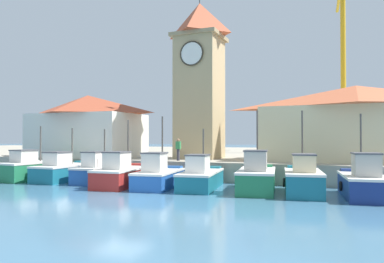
{
  "coord_description": "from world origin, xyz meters",
  "views": [
    {
      "loc": [
        10.19,
        -16.0,
        3.02
      ],
      "look_at": [
        -0.32,
        10.08,
        3.5
      ],
      "focal_mm": 35.0,
      "sensor_mm": 36.0,
      "label": 1
    }
  ],
  "objects_px": {
    "fishing_boat_far_right": "(363,183)",
    "fishing_boat_right_inner": "(257,177)",
    "fishing_boat_far_left": "(33,169)",
    "fishing_boat_right_outer": "(303,180)",
    "fishing_boat_left_outer": "(65,170)",
    "fishing_boat_mid_right": "(201,177)",
    "warehouse_right": "(356,123)",
    "fishing_boat_mid_left": "(123,174)",
    "dock_worker_near_tower": "(178,149)",
    "port_crane_near": "(343,78)",
    "clock_tower": "(200,76)",
    "fishing_boat_left_inner": "(100,172)",
    "fishing_boat_center": "(159,176)",
    "warehouse_left": "(88,125)"
  },
  "relations": [
    {
      "from": "fishing_boat_right_outer",
      "to": "fishing_boat_mid_left",
      "type": "bearing_deg",
      "value": -176.45
    },
    {
      "from": "fishing_boat_far_left",
      "to": "fishing_boat_right_outer",
      "type": "bearing_deg",
      "value": 0.16
    },
    {
      "from": "fishing_boat_mid_left",
      "to": "fishing_boat_right_inner",
      "type": "relative_size",
      "value": 1.01
    },
    {
      "from": "fishing_boat_far_left",
      "to": "fishing_boat_right_outer",
      "type": "xyz_separation_m",
      "value": [
        18.73,
        0.05,
        -0.01
      ]
    },
    {
      "from": "fishing_boat_left_outer",
      "to": "fishing_boat_mid_right",
      "type": "bearing_deg",
      "value": -1.9
    },
    {
      "from": "fishing_boat_center",
      "to": "clock_tower",
      "type": "distance_m",
      "value": 11.05
    },
    {
      "from": "fishing_boat_far_left",
      "to": "fishing_boat_far_right",
      "type": "xyz_separation_m",
      "value": [
        21.66,
        -0.07,
        -0.02
      ]
    },
    {
      "from": "fishing_boat_mid_left",
      "to": "warehouse_right",
      "type": "xyz_separation_m",
      "value": [
        13.68,
        8.93,
        3.36
      ]
    },
    {
      "from": "fishing_boat_left_inner",
      "to": "warehouse_left",
      "type": "height_order",
      "value": "warehouse_left"
    },
    {
      "from": "warehouse_right",
      "to": "port_crane_near",
      "type": "xyz_separation_m",
      "value": [
        -0.8,
        15.9,
        5.66
      ]
    },
    {
      "from": "fishing_boat_mid_right",
      "to": "port_crane_near",
      "type": "bearing_deg",
      "value": 71.76
    },
    {
      "from": "warehouse_right",
      "to": "fishing_boat_left_outer",
      "type": "bearing_deg",
      "value": -157.62
    },
    {
      "from": "fishing_boat_far_right",
      "to": "clock_tower",
      "type": "bearing_deg",
      "value": 146.25
    },
    {
      "from": "fishing_boat_mid_right",
      "to": "fishing_boat_far_right",
      "type": "relative_size",
      "value": 1.12
    },
    {
      "from": "port_crane_near",
      "to": "clock_tower",
      "type": "bearing_deg",
      "value": -123.7
    },
    {
      "from": "port_crane_near",
      "to": "fishing_boat_mid_left",
      "type": "bearing_deg",
      "value": -117.41
    },
    {
      "from": "fishing_boat_left_outer",
      "to": "fishing_boat_far_left",
      "type": "bearing_deg",
      "value": -169.84
    },
    {
      "from": "fishing_boat_far_left",
      "to": "port_crane_near",
      "type": "xyz_separation_m",
      "value": [
        20.81,
        24.21,
        8.97
      ]
    },
    {
      "from": "fishing_boat_far_right",
      "to": "warehouse_left",
      "type": "xyz_separation_m",
      "value": [
        -21.99,
        6.68,
        3.37
      ]
    },
    {
      "from": "fishing_boat_left_inner",
      "to": "warehouse_left",
      "type": "xyz_separation_m",
      "value": [
        -5.68,
        6.07,
        3.42
      ]
    },
    {
      "from": "fishing_boat_mid_left",
      "to": "clock_tower",
      "type": "xyz_separation_m",
      "value": [
        1.94,
        8.42,
        7.33
      ]
    },
    {
      "from": "fishing_boat_far_right",
      "to": "fishing_boat_mid_left",
      "type": "bearing_deg",
      "value": -177.72
    },
    {
      "from": "fishing_boat_mid_right",
      "to": "fishing_boat_far_left",
      "type": "bearing_deg",
      "value": -179.51
    },
    {
      "from": "fishing_boat_far_left",
      "to": "fishing_boat_center",
      "type": "distance_m",
      "value": 10.35
    },
    {
      "from": "fishing_boat_center",
      "to": "clock_tower",
      "type": "bearing_deg",
      "value": 93.24
    },
    {
      "from": "fishing_boat_center",
      "to": "fishing_boat_mid_right",
      "type": "height_order",
      "value": "fishing_boat_center"
    },
    {
      "from": "fishing_boat_mid_left",
      "to": "clock_tower",
      "type": "relative_size",
      "value": 0.37
    },
    {
      "from": "fishing_boat_right_outer",
      "to": "warehouse_right",
      "type": "distance_m",
      "value": 9.36
    },
    {
      "from": "warehouse_left",
      "to": "fishing_boat_far_right",
      "type": "bearing_deg",
      "value": -16.89
    },
    {
      "from": "fishing_boat_center",
      "to": "dock_worker_near_tower",
      "type": "relative_size",
      "value": 3.09
    },
    {
      "from": "fishing_boat_left_inner",
      "to": "port_crane_near",
      "type": "distance_m",
      "value": 29.69
    },
    {
      "from": "fishing_boat_center",
      "to": "fishing_boat_far_right",
      "type": "distance_m",
      "value": 11.33
    },
    {
      "from": "fishing_boat_mid_left",
      "to": "fishing_boat_center",
      "type": "xyz_separation_m",
      "value": [
        2.4,
        0.19,
        -0.03
      ]
    },
    {
      "from": "fishing_boat_mid_left",
      "to": "dock_worker_near_tower",
      "type": "distance_m",
      "value": 5.48
    },
    {
      "from": "fishing_boat_mid_right",
      "to": "fishing_boat_far_right",
      "type": "height_order",
      "value": "fishing_boat_far_right"
    },
    {
      "from": "fishing_boat_left_outer",
      "to": "warehouse_right",
      "type": "relative_size",
      "value": 0.4
    },
    {
      "from": "fishing_boat_left_inner",
      "to": "fishing_boat_right_inner",
      "type": "distance_m",
      "value": 10.86
    },
    {
      "from": "fishing_boat_far_left",
      "to": "warehouse_right",
      "type": "height_order",
      "value": "warehouse_right"
    },
    {
      "from": "fishing_boat_center",
      "to": "fishing_boat_right_inner",
      "type": "height_order",
      "value": "fishing_boat_right_inner"
    },
    {
      "from": "fishing_boat_left_inner",
      "to": "fishing_boat_far_right",
      "type": "distance_m",
      "value": 16.33
    },
    {
      "from": "warehouse_left",
      "to": "fishing_boat_left_outer",
      "type": "bearing_deg",
      "value": -65.1
    },
    {
      "from": "warehouse_left",
      "to": "fishing_boat_center",
      "type": "bearing_deg",
      "value": -33.38
    },
    {
      "from": "fishing_boat_center",
      "to": "fishing_boat_right_inner",
      "type": "relative_size",
      "value": 0.96
    },
    {
      "from": "fishing_boat_far_left",
      "to": "fishing_boat_right_inner",
      "type": "distance_m",
      "value": 16.21
    },
    {
      "from": "fishing_boat_left_inner",
      "to": "fishing_boat_far_right",
      "type": "bearing_deg",
      "value": -2.13
    },
    {
      "from": "fishing_boat_far_left",
      "to": "fishing_boat_left_outer",
      "type": "xyz_separation_m",
      "value": [
        2.53,
        0.45,
        -0.07
      ]
    },
    {
      "from": "warehouse_left",
      "to": "port_crane_near",
      "type": "relative_size",
      "value": 0.45
    },
    {
      "from": "warehouse_left",
      "to": "dock_worker_near_tower",
      "type": "relative_size",
      "value": 5.86
    },
    {
      "from": "fishing_boat_far_right",
      "to": "fishing_boat_right_inner",
      "type": "bearing_deg",
      "value": 177.46
    },
    {
      "from": "fishing_boat_left_outer",
      "to": "fishing_boat_right_inner",
      "type": "relative_size",
      "value": 1.01
    }
  ]
}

